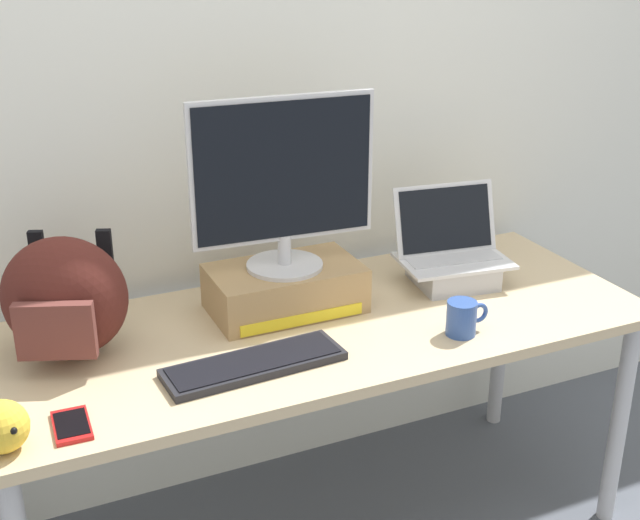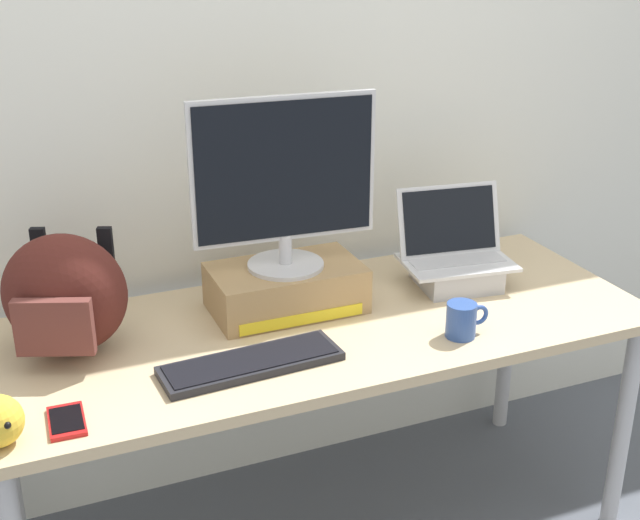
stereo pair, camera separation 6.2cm
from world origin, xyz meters
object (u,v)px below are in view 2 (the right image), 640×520
toner_box_yellow (286,288)px  cell_phone (67,421)px  coffee_mug (462,320)px  open_laptop (455,265)px  external_keyboard (251,363)px  desktop_monitor (284,182)px  messenger_backpack (65,295)px

toner_box_yellow → cell_phone: toner_box_yellow is taller
toner_box_yellow → coffee_mug: 0.49m
open_laptop → external_keyboard: size_ratio=0.76×
toner_box_yellow → coffee_mug: toner_box_yellow is taller
coffee_mug → cell_phone: size_ratio=0.90×
open_laptop → external_keyboard: 0.75m
desktop_monitor → external_keyboard: desktop_monitor is taller
external_keyboard → toner_box_yellow: bearing=51.4°
toner_box_yellow → desktop_monitor: desktop_monitor is taller
external_keyboard → cell_phone: external_keyboard is taller
external_keyboard → desktop_monitor: bearing=51.3°
external_keyboard → cell_phone: (-0.44, -0.08, -0.01)m
open_laptop → desktop_monitor: bearing=-175.8°
messenger_backpack → coffee_mug: (0.95, -0.31, -0.11)m
desktop_monitor → open_laptop: size_ratio=1.46×
desktop_monitor → toner_box_yellow: bearing=88.6°
toner_box_yellow → coffee_mug: bearing=-42.2°
toner_box_yellow → messenger_backpack: (-0.58, -0.02, 0.09)m
toner_box_yellow → open_laptop: 0.52m
external_keyboard → messenger_backpack: size_ratio=1.26×
desktop_monitor → open_laptop: desktop_monitor is taller
toner_box_yellow → cell_phone: 0.73m
toner_box_yellow → open_laptop: bearing=-3.5°
messenger_backpack → open_laptop: bearing=20.5°
open_laptop → messenger_backpack: messenger_backpack is taller
open_laptop → cell_phone: bearing=-157.1°
open_laptop → messenger_backpack: size_ratio=0.96×
open_laptop → coffee_mug: open_laptop is taller
toner_box_yellow → desktop_monitor: 0.30m
messenger_backpack → external_keyboard: bearing=-11.7°
desktop_monitor → cell_phone: desktop_monitor is taller
toner_box_yellow → messenger_backpack: 0.59m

